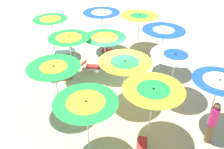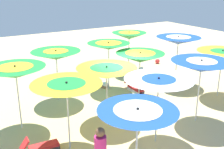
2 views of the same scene
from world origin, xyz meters
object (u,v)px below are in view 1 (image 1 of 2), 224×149
at_px(beach_umbrella_10, 69,40).
at_px(beach_umbrella_7, 102,15).
at_px(beach_umbrella_1, 175,58).
at_px(beach_umbrella_5, 125,65).
at_px(beach_umbrella_4, 153,94).
at_px(beachgoer_0, 212,122).
at_px(beach_umbrella_0, 219,85).
at_px(lounger_1, 107,52).
at_px(beach_umbrella_2, 163,34).
at_px(lounger_0, 64,52).
at_px(lounger_2, 61,76).
at_px(beach_umbrella_6, 105,41).
at_px(beach_umbrella_9, 54,71).
at_px(beach_umbrella_11, 51,22).
at_px(lounger_3, 141,148).
at_px(beach_ball, 58,35).
at_px(beach_umbrella_3, 139,18).
at_px(lounger_4, 93,66).
at_px(beach_umbrella_8, 86,106).

bearing_deg(beach_umbrella_10, beach_umbrella_7, 161.52).
relative_size(beach_umbrella_1, beach_umbrella_5, 1.03).
xyz_separation_m(beach_umbrella_4, beachgoer_0, (0.07, 2.21, -1.08)).
height_order(beach_umbrella_0, lounger_1, beach_umbrella_0).
height_order(beach_umbrella_0, beach_umbrella_4, beach_umbrella_4).
xyz_separation_m(beach_umbrella_0, beach_umbrella_2, (-4.06, -1.71, 0.21)).
xyz_separation_m(beach_umbrella_0, lounger_0, (-5.30, -7.44, -1.80)).
height_order(beach_umbrella_5, beachgoer_0, beach_umbrella_5).
bearing_deg(beach_umbrella_5, lounger_2, -113.63).
distance_m(beach_umbrella_10, beachgoer_0, 7.25).
bearing_deg(beach_umbrella_6, beach_umbrella_1, 62.64).
relative_size(beach_umbrella_4, beach_umbrella_10, 0.96).
relative_size(beach_umbrella_9, lounger_0, 1.88).
bearing_deg(beach_umbrella_11, beach_umbrella_7, 111.07).
distance_m(beach_umbrella_11, lounger_3, 8.85).
bearing_deg(beach_umbrella_10, beachgoer_0, 58.31).
xyz_separation_m(beachgoer_0, beach_ball, (-8.72, -8.32, -0.83)).
distance_m(beach_umbrella_3, lounger_0, 5.08).
distance_m(beach_umbrella_1, beach_umbrella_10, 5.06).
relative_size(beach_umbrella_4, beach_umbrella_7, 0.91).
height_order(lounger_1, beach_ball, lounger_1).
relative_size(lounger_0, beachgoer_0, 0.68).
distance_m(beach_umbrella_6, beach_ball, 6.07).
distance_m(lounger_2, lounger_4, 1.90).
distance_m(beach_umbrella_7, beach_umbrella_8, 8.09).
relative_size(beach_umbrella_5, beachgoer_0, 1.21).
xyz_separation_m(beach_umbrella_0, beach_umbrella_6, (-3.49, -4.65, -0.07)).
bearing_deg(lounger_1, beach_umbrella_11, 71.00).
xyz_separation_m(lounger_3, beachgoer_0, (-0.78, 2.49, 0.78)).
relative_size(beach_umbrella_8, lounger_3, 1.99).
xyz_separation_m(lounger_2, lounger_3, (4.31, 4.17, -0.01)).
bearing_deg(beach_ball, beach_umbrella_7, 64.72).
bearing_deg(beach_umbrella_6, lounger_2, -68.63).
bearing_deg(beach_umbrella_2, beach_umbrella_4, -8.40).
height_order(beach_umbrella_6, beach_umbrella_9, beach_umbrella_9).
height_order(beach_umbrella_1, lounger_4, beach_umbrella_1).
relative_size(beach_umbrella_10, lounger_1, 2.13).
height_order(beach_umbrella_0, beach_umbrella_11, beach_umbrella_11).
xyz_separation_m(beach_umbrella_5, lounger_1, (-4.40, -1.27, -1.74)).
distance_m(beach_umbrella_4, lounger_3, 2.06).
bearing_deg(beach_umbrella_4, beach_ball, -144.79).
xyz_separation_m(lounger_1, lounger_3, (7.24, 2.07, -0.00)).
relative_size(beach_umbrella_7, lounger_2, 2.13).
height_order(beach_umbrella_2, beach_umbrella_9, beach_umbrella_2).
distance_m(beach_umbrella_11, lounger_2, 3.38).
xyz_separation_m(beach_umbrella_4, beach_umbrella_6, (-4.34, -2.22, -0.14)).
xyz_separation_m(beach_umbrella_4, beach_umbrella_8, (1.01, -2.15, 0.10)).
height_order(beach_umbrella_10, lounger_4, beach_umbrella_10).
distance_m(lounger_3, lounger_4, 6.08).
distance_m(beach_umbrella_1, beach_umbrella_3, 5.22).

